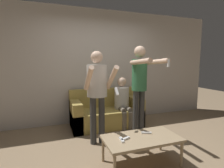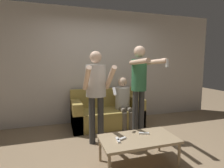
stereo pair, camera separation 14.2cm
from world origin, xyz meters
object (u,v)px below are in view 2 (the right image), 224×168
remote_near (118,140)px  person_seated (123,100)px  coffee_table (138,140)px  person_standing_right (140,81)px  couch (107,113)px  person_standing_left (96,87)px  remote_far (144,133)px  remote_mid (122,139)px

remote_near → person_seated: bearing=66.8°
person_seated → coffee_table: 1.58m
person_standing_right → remote_near: (-0.71, -0.82, -0.69)m
couch → remote_near: bearing=-100.1°
person_standing_left → coffee_table: 1.15m
remote_near → remote_far: 0.45m
remote_mid → remote_far: bearing=12.1°
person_standing_right → person_seated: (-0.06, 0.70, -0.49)m
remote_near → remote_far: bearing=12.4°
couch → person_standing_right: person_standing_right is taller
person_standing_left → coffee_table: size_ratio=1.53×
couch → person_seated: (0.36, -0.14, 0.32)m
couch → coffee_table: couch is taller
remote_near → person_standing_left: bearing=97.9°
person_standing_right → remote_near: size_ratio=11.50×
coffee_table → remote_far: size_ratio=7.06×
person_seated → remote_near: (-0.65, -1.52, -0.20)m
couch → person_seated: bearing=-21.3°
person_seated → remote_far: (-0.22, -1.43, -0.20)m
person_standing_left → coffee_table: person_standing_left is taller
person_standing_left → remote_far: person_standing_left is taller
coffee_table → remote_far: (0.13, 0.09, 0.05)m
coffee_table → remote_far: remote_far is taller
coffee_table → person_standing_right: bearing=63.8°
coffee_table → remote_mid: (-0.25, 0.01, 0.05)m
remote_near → remote_far: (0.44, 0.10, 0.00)m
person_seated → remote_near: person_seated is taller
person_standing_left → remote_far: (0.55, -0.74, -0.62)m
remote_mid → couch: bearing=81.8°
person_standing_right → remote_mid: (-0.65, -0.80, -0.69)m
couch → remote_far: 1.58m
person_standing_right → remote_mid: person_standing_right is taller
person_standing_left → person_seated: (0.77, 0.69, -0.43)m
person_standing_left → remote_mid: 1.04m
person_standing_left → person_standing_right: size_ratio=0.94×
remote_mid → remote_far: size_ratio=1.00×
remote_near → person_standing_right: bearing=49.1°
coffee_table → remote_near: (-0.31, -0.01, 0.05)m
coffee_table → remote_mid: remote_mid is taller
couch → remote_mid: bearing=-98.2°
couch → coffee_table: size_ratio=1.47×
remote_near → remote_mid: 0.06m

